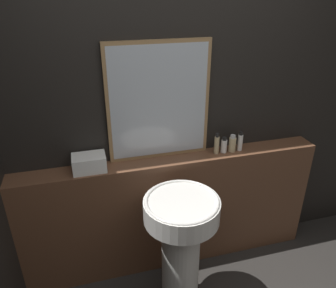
% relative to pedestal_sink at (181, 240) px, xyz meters
% --- Properties ---
extents(wall_back, '(8.00, 0.06, 2.50)m').
position_rel_pedestal_sink_xyz_m(wall_back, '(0.06, 0.56, 0.66)').
color(wall_back, black).
rests_on(wall_back, ground_plane).
extents(vanity_counter, '(2.36, 0.20, 0.99)m').
position_rel_pedestal_sink_xyz_m(vanity_counter, '(0.06, 0.43, -0.10)').
color(vanity_counter, brown).
rests_on(vanity_counter, ground_plane).
extents(pedestal_sink, '(0.50, 0.50, 0.93)m').
position_rel_pedestal_sink_xyz_m(pedestal_sink, '(0.00, 0.00, 0.00)').
color(pedestal_sink, silver).
rests_on(pedestal_sink, ground_plane).
extents(mirror, '(0.75, 0.03, 0.85)m').
position_rel_pedestal_sink_xyz_m(mirror, '(-0.02, 0.51, 0.82)').
color(mirror, '#937047').
rests_on(mirror, vanity_counter).
extents(towel_stack, '(0.23, 0.16, 0.11)m').
position_rel_pedestal_sink_xyz_m(towel_stack, '(-0.54, 0.43, 0.45)').
color(towel_stack, white).
rests_on(towel_stack, vanity_counter).
extents(shampoo_bottle, '(0.04, 0.04, 0.17)m').
position_rel_pedestal_sink_xyz_m(shampoo_bottle, '(0.41, 0.43, 0.47)').
color(shampoo_bottle, '#C6B284').
rests_on(shampoo_bottle, vanity_counter).
extents(conditioner_bottle, '(0.05, 0.05, 0.13)m').
position_rel_pedestal_sink_xyz_m(conditioner_bottle, '(0.47, 0.43, 0.45)').
color(conditioner_bottle, white).
rests_on(conditioner_bottle, vanity_counter).
extents(lotion_bottle, '(0.05, 0.05, 0.14)m').
position_rel_pedestal_sink_xyz_m(lotion_bottle, '(0.54, 0.43, 0.46)').
color(lotion_bottle, '#C6B284').
rests_on(lotion_bottle, vanity_counter).
extents(body_wash_bottle, '(0.04, 0.04, 0.16)m').
position_rel_pedestal_sink_xyz_m(body_wash_bottle, '(0.61, 0.43, 0.47)').
color(body_wash_bottle, white).
rests_on(body_wash_bottle, vanity_counter).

